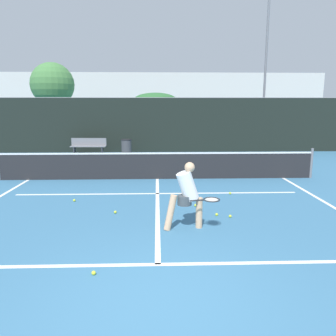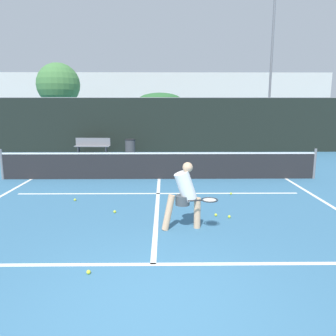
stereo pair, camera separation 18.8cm
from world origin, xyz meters
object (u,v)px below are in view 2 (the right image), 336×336
at_px(courtside_bench, 93,145).
at_px(trash_bin, 130,147).
at_px(parked_car, 204,136).
at_px(player_practicing, 185,194).

relative_size(courtside_bench, trash_bin, 2.28).
bearing_deg(parked_car, trash_bin, -136.28).
xyz_separation_m(player_practicing, parked_car, (2.16, 14.73, -0.16)).
bearing_deg(trash_bin, parked_car, 43.72).
height_order(courtside_bench, parked_car, parked_car).
height_order(player_practicing, trash_bin, player_practicing).
bearing_deg(parked_car, player_practicing, -98.33).
bearing_deg(courtside_bench, player_practicing, -65.27).
xyz_separation_m(courtside_bench, parked_car, (6.39, 4.01, 0.13)).
distance_m(player_practicing, trash_bin, 10.78).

